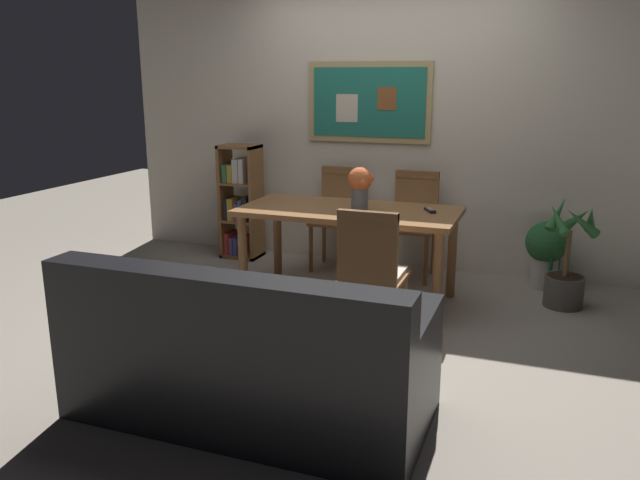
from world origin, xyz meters
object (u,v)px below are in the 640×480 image
object	(u,v)px
dining_chair_far_left	(338,209)
potted_palm	(566,270)
potted_ivy	(546,249)
flower_vase	(360,185)
tv_remote	(430,210)
bookshelf	(240,203)
leather_couch	(246,360)
dining_chair_far_right	(414,215)
dining_chair_near_right	(371,266)
dining_table	(349,220)

from	to	relation	value
dining_chair_far_left	potted_palm	xyz separation A→B (m)	(1.95, -0.40, -0.25)
potted_ivy	potted_palm	xyz separation A→B (m)	(0.15, -0.42, -0.04)
flower_vase	tv_remote	bearing A→B (deg)	15.78
bookshelf	potted_palm	size ratio (longest dim) A/B	1.29
dining_chair_far_left	potted_palm	distance (m)	2.00
leather_couch	potted_ivy	distance (m)	3.03
dining_chair_far_left	tv_remote	xyz separation A→B (m)	(0.95, -0.69, 0.20)
potted_ivy	potted_palm	distance (m)	0.45
dining_chair_far_right	flower_vase	distance (m)	0.93
potted_palm	flower_vase	bearing A→B (deg)	-163.87
tv_remote	leather_couch	bearing A→B (deg)	-105.24
dining_chair_far_left	flower_vase	xyz separation A→B (m)	(0.45, -0.83, 0.38)
flower_vase	potted_ivy	bearing A→B (deg)	32.48
dining_chair_far_left	dining_chair_near_right	bearing A→B (deg)	-64.56
dining_chair_far_right	tv_remote	distance (m)	0.75
dining_table	tv_remote	distance (m)	0.62
dining_chair_far_right	potted_ivy	xyz separation A→B (m)	(1.10, 0.04, -0.21)
potted_palm	tv_remote	bearing A→B (deg)	-163.69
dining_chair_far_left	flower_vase	distance (m)	1.02
potted_palm	flower_vase	world-z (taller)	flower_vase
dining_chair_far_right	potted_ivy	bearing A→B (deg)	2.17
leather_couch	flower_vase	size ratio (longest dim) A/B	5.49
dining_chair_near_right	tv_remote	distance (m)	0.95
dining_chair_near_right	tv_remote	bearing A→B (deg)	77.88
bookshelf	dining_table	bearing A→B (deg)	-30.41
dining_chair_far_left	potted_palm	size ratio (longest dim) A/B	1.08
dining_chair_far_left	flower_vase	size ratio (longest dim) A/B	2.78
dining_chair_far_right	dining_chair_far_left	bearing A→B (deg)	178.28
leather_couch	bookshelf	bearing A→B (deg)	117.75
dining_chair_far_left	leather_couch	xyz separation A→B (m)	(0.41, -2.68, -0.23)
bookshelf	dining_chair_near_right	bearing A→B (deg)	-42.23
potted_ivy	flower_vase	world-z (taller)	flower_vase
dining_chair_far_left	leather_couch	size ratio (longest dim) A/B	0.51
leather_couch	potted_ivy	xyz separation A→B (m)	(1.38, 2.70, 0.02)
leather_couch	dining_table	bearing A→B (deg)	91.80
dining_table	flower_vase	world-z (taller)	flower_vase
dining_chair_near_right	potted_ivy	world-z (taller)	dining_chair_near_right
dining_table	tv_remote	bearing A→B (deg)	9.91
dining_chair_far_right	dining_chair_near_right	bearing A→B (deg)	-87.60
dining_table	potted_ivy	world-z (taller)	dining_table
leather_couch	tv_remote	size ratio (longest dim) A/B	11.41
dining_table	dining_chair_near_right	xyz separation A→B (m)	(0.41, -0.80, -0.09)
dining_chair_far_right	dining_chair_far_left	size ratio (longest dim) A/B	1.00
dining_chair_far_left	tv_remote	world-z (taller)	dining_chair_far_left
bookshelf	tv_remote	distance (m)	2.07
dining_chair_far_left	bookshelf	world-z (taller)	bookshelf
dining_chair_far_right	bookshelf	world-z (taller)	bookshelf
dining_chair_far_right	flower_vase	xyz separation A→B (m)	(-0.24, -0.81, 0.38)
dining_chair_near_right	dining_chair_far_left	bearing A→B (deg)	115.44
bookshelf	leather_couch	bearing A→B (deg)	-62.25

